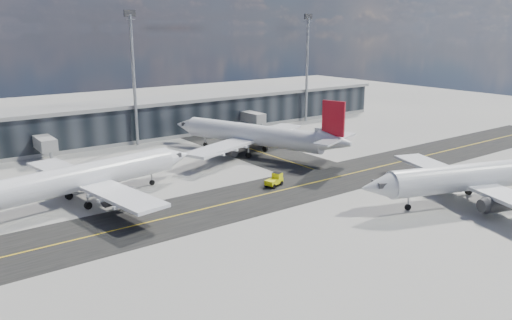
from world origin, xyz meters
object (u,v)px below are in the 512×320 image
(airliner_af, at_px, (79,178))
(service_van, at_px, (272,140))
(airliner_near, at_px, (483,176))
(baggage_tug, at_px, (275,180))
(airliner_redtail, at_px, (255,135))

(airliner_af, bearing_deg, service_van, 97.85)
(airliner_af, distance_m, service_van, 49.82)
(airliner_near, xyz_separation_m, service_van, (-1.31, 49.24, -3.24))
(airliner_near, distance_m, service_van, 49.36)
(baggage_tug, bearing_deg, airliner_near, 21.46)
(airliner_af, height_order, service_van, airliner_af)
(airliner_redtail, height_order, baggage_tug, airliner_redtail)
(airliner_af, bearing_deg, airliner_redtail, 93.26)
(airliner_redtail, distance_m, service_van, 11.46)
(airliner_af, relative_size, service_van, 7.80)
(airliner_near, height_order, baggage_tug, airliner_near)
(service_van, bearing_deg, airliner_near, -101.73)
(service_van, bearing_deg, baggage_tug, -140.34)
(airliner_af, xyz_separation_m, service_van, (47.48, 14.74, -3.20))
(airliner_redtail, xyz_separation_m, service_van, (9.07, 6.11, -3.39))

